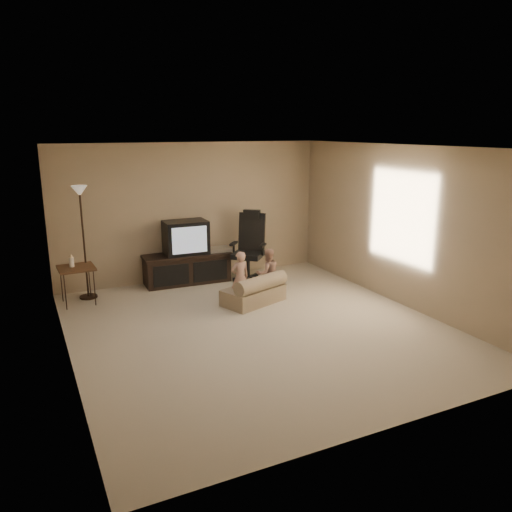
# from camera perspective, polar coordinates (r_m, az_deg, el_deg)

# --- Properties ---
(floor) EXTENTS (5.50, 5.50, 0.00)m
(floor) POSITION_cam_1_polar(r_m,az_deg,el_deg) (7.13, 0.17, -8.15)
(floor) COLOR beige
(floor) RESTS_ON ground
(room_shell) EXTENTS (5.50, 5.50, 5.50)m
(room_shell) POSITION_cam_1_polar(r_m,az_deg,el_deg) (6.70, 0.18, 3.94)
(room_shell) COLOR silver
(room_shell) RESTS_ON floor
(tv_stand) EXTENTS (1.61, 0.65, 1.14)m
(tv_stand) POSITION_cam_1_polar(r_m,az_deg,el_deg) (9.11, -7.92, -0.12)
(tv_stand) COLOR black
(tv_stand) RESTS_ON floor
(office_chair) EXTENTS (0.84, 0.84, 1.29)m
(office_chair) POSITION_cam_1_polar(r_m,az_deg,el_deg) (9.20, -0.77, 0.09)
(office_chair) COLOR black
(office_chair) RESTS_ON floor
(side_table) EXTENTS (0.57, 0.57, 0.82)m
(side_table) POSITION_cam_1_polar(r_m,az_deg,el_deg) (8.39, -19.90, -1.32)
(side_table) COLOR brown
(side_table) RESTS_ON floor
(floor_lamp) EXTENTS (0.29, 0.29, 1.86)m
(floor_lamp) POSITION_cam_1_polar(r_m,az_deg,el_deg) (8.46, -19.30, 4.21)
(floor_lamp) COLOR black
(floor_lamp) RESTS_ON floor
(child_sofa) EXTENTS (1.12, 0.87, 0.49)m
(child_sofa) POSITION_cam_1_polar(r_m,az_deg,el_deg) (8.00, -0.06, -4.09)
(child_sofa) COLOR gray
(child_sofa) RESTS_ON floor
(toddler_left) EXTENTS (0.33, 0.25, 0.86)m
(toddler_left) POSITION_cam_1_polar(r_m,az_deg,el_deg) (7.94, -1.84, -2.48)
(toddler_left) COLOR tan
(toddler_left) RESTS_ON floor
(toddler_right) EXTENTS (0.43, 0.26, 0.84)m
(toddler_right) POSITION_cam_1_polar(r_m,az_deg,el_deg) (8.21, 1.36, -2.00)
(toddler_right) COLOR tan
(toddler_right) RESTS_ON floor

